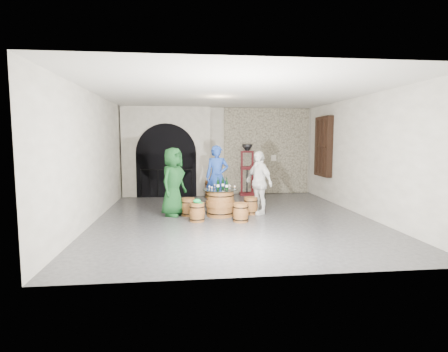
{
  "coord_description": "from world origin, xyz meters",
  "views": [
    {
      "loc": [
        -1.22,
        -8.93,
        2.04
      ],
      "look_at": [
        -0.19,
        0.44,
        1.05
      ],
      "focal_mm": 28.0,
      "sensor_mm": 36.0,
      "label": 1
    }
  ],
  "objects": [
    {
      "name": "green_cap",
      "position": [
        -0.95,
        -0.35,
        0.51
      ],
      "size": [
        0.24,
        0.2,
        0.11
      ],
      "color": "#0C893A",
      "rests_on": "barrel_stool_near_left"
    },
    {
      "name": "person_blue",
      "position": [
        -0.3,
        1.34,
        0.93
      ],
      "size": [
        0.72,
        0.51,
        1.87
      ],
      "primitive_type": "imported",
      "rotation": [
        0.0,
        0.0,
        -0.1
      ],
      "color": "#1C3E9C",
      "rests_on": "ground"
    },
    {
      "name": "barrel_stool_right",
      "position": [
        0.54,
        0.35,
        0.23
      ],
      "size": [
        0.4,
        0.4,
        0.47
      ],
      "color": "brown",
      "rests_on": "ground"
    },
    {
      "name": "side_barrel",
      "position": [
        -0.35,
        3.25,
        0.29
      ],
      "size": [
        0.45,
        0.45,
        0.59
      ],
      "rotation": [
        0.0,
        0.0,
        0.05
      ],
      "color": "brown",
      "rests_on": "ground"
    },
    {
      "name": "wall_right",
      "position": [
        3.5,
        0.0,
        1.6
      ],
      "size": [
        0.0,
        8.0,
        8.0
      ],
      "primitive_type": "plane",
      "rotation": [
        1.57,
        0.0,
        -1.57
      ],
      "color": "beige",
      "rests_on": "ground"
    },
    {
      "name": "wine_bottle_right",
      "position": [
        -0.23,
        0.36,
        0.85
      ],
      "size": [
        0.08,
        0.08,
        0.32
      ],
      "color": "black",
      "rests_on": "barrel_table"
    },
    {
      "name": "wall_left",
      "position": [
        -3.5,
        0.0,
        1.6
      ],
      "size": [
        0.0,
        8.0,
        8.0
      ],
      "primitive_type": "plane",
      "rotation": [
        1.57,
        0.0,
        1.57
      ],
      "color": "beige",
      "rests_on": "ground"
    },
    {
      "name": "barrel_table",
      "position": [
        -0.32,
        0.23,
        0.36
      ],
      "size": [
        0.93,
        0.93,
        0.72
      ],
      "color": "brown",
      "rests_on": "ground"
    },
    {
      "name": "tasting_glass_a",
      "position": [
        -0.55,
        0.07,
        0.77
      ],
      "size": [
        0.05,
        0.05,
        0.1
      ],
      "primitive_type": null,
      "color": "#AE5E21",
      "rests_on": "barrel_table"
    },
    {
      "name": "barrel_stool_near_left",
      "position": [
        -0.95,
        -0.35,
        0.23
      ],
      "size": [
        0.4,
        0.4,
        0.47
      ],
      "color": "brown",
      "rests_on": "ground"
    },
    {
      "name": "tasting_glass_d",
      "position": [
        -0.05,
        0.4,
        0.77
      ],
      "size": [
        0.05,
        0.05,
        0.1
      ],
      "primitive_type": null,
      "color": "#AE5E21",
      "rests_on": "barrel_table"
    },
    {
      "name": "tasting_glass_e",
      "position": [
        0.07,
        0.15,
        0.77
      ],
      "size": [
        0.05,
        0.05,
        0.1
      ],
      "primitive_type": null,
      "color": "#AE5E21",
      "rests_on": "barrel_table"
    },
    {
      "name": "stone_facing_panel",
      "position": [
        1.8,
        3.94,
        1.6
      ],
      "size": [
        3.2,
        0.12,
        3.18
      ],
      "primitive_type": "cube",
      "color": "#A29A81",
      "rests_on": "ground"
    },
    {
      "name": "tasting_glass_f",
      "position": [
        -0.6,
        0.24,
        0.77
      ],
      "size": [
        0.05,
        0.05,
        0.1
      ],
      "primitive_type": null,
      "color": "#AE5E21",
      "rests_on": "barrel_table"
    },
    {
      "name": "barrel_stool_far",
      "position": [
        -0.3,
        1.09,
        0.23
      ],
      "size": [
        0.4,
        0.4,
        0.47
      ],
      "color": "brown",
      "rests_on": "ground"
    },
    {
      "name": "wall_front",
      "position": [
        0.0,
        -4.0,
        1.6
      ],
      "size": [
        8.0,
        0.0,
        8.0
      ],
      "primitive_type": "plane",
      "rotation": [
        -1.57,
        0.0,
        0.0
      ],
      "color": "beige",
      "rests_on": "ground"
    },
    {
      "name": "person_green",
      "position": [
        -1.56,
        0.41,
        0.91
      ],
      "size": [
        0.96,
        1.06,
        1.83
      ],
      "primitive_type": "imported",
      "rotation": [
        0.0,
        0.0,
        1.01
      ],
      "color": "#113D18",
      "rests_on": "ground"
    },
    {
      "name": "wine_bottle_center",
      "position": [
        -0.15,
        0.1,
        0.85
      ],
      "size": [
        0.08,
        0.08,
        0.32
      ],
      "color": "black",
      "rests_on": "barrel_table"
    },
    {
      "name": "shuttered_window",
      "position": [
        3.38,
        2.4,
        1.8
      ],
      "size": [
        0.23,
        1.1,
        2.0
      ],
      "color": "black",
      "rests_on": "wall_right"
    },
    {
      "name": "corking_press",
      "position": [
        1.01,
        3.59,
        1.08
      ],
      "size": [
        0.77,
        0.43,
        1.86
      ],
      "rotation": [
        0.0,
        0.0,
        -0.03
      ],
      "color": "#480C10",
      "rests_on": "ground"
    },
    {
      "name": "tasting_glass_b",
      "position": [
        -0.04,
        0.33,
        0.77
      ],
      "size": [
        0.05,
        0.05,
        0.1
      ],
      "primitive_type": null,
      "color": "#AE5E21",
      "rests_on": "barrel_table"
    },
    {
      "name": "wall_back",
      "position": [
        0.0,
        4.0,
        1.6
      ],
      "size": [
        8.0,
        0.0,
        8.0
      ],
      "primitive_type": "plane",
      "rotation": [
        1.57,
        0.0,
        0.0
      ],
      "color": "beige",
      "rests_on": "ground"
    },
    {
      "name": "ceiling",
      "position": [
        0.0,
        0.0,
        3.2
      ],
      "size": [
        8.0,
        8.0,
        0.0
      ],
      "primitive_type": "plane",
      "rotation": [
        3.14,
        0.0,
        0.0
      ],
      "color": "beige",
      "rests_on": "wall_back"
    },
    {
      "name": "wine_bottle_left",
      "position": [
        -0.38,
        0.19,
        0.85
      ],
      "size": [
        0.08,
        0.08,
        0.32
      ],
      "color": "black",
      "rests_on": "barrel_table"
    },
    {
      "name": "control_box",
      "position": [
        2.05,
        3.86,
        1.35
      ],
      "size": [
        0.18,
        0.1,
        0.22
      ],
      "primitive_type": "cube",
      "color": "silver",
      "rests_on": "wall_back"
    },
    {
      "name": "tasting_glass_c",
      "position": [
        -0.44,
        0.55,
        0.77
      ],
      "size": [
        0.05,
        0.05,
        0.1
      ],
      "primitive_type": null,
      "color": "#AE5E21",
      "rests_on": "barrel_table"
    },
    {
      "name": "barrel_stool_near_right",
      "position": [
        0.12,
        -0.51,
        0.23
      ],
      "size": [
        0.4,
        0.4,
        0.47
      ],
      "color": "brown",
      "rests_on": "ground"
    },
    {
      "name": "barrel_stool_left",
      "position": [
        -1.17,
        0.35,
        0.23
      ],
      "size": [
        0.4,
        0.4,
        0.47
      ],
      "color": "brown",
      "rests_on": "ground"
    },
    {
      "name": "ground",
      "position": [
        0.0,
        0.0,
        0.0
      ],
      "size": [
        8.0,
        8.0,
        0.0
      ],
      "primitive_type": "plane",
      "color": "#2F2F32",
      "rests_on": "ground"
    },
    {
      "name": "person_white",
      "position": [
        0.76,
        0.38,
        0.86
      ],
      "size": [
        0.85,
        1.09,
        1.73
      ],
      "primitive_type": "imported",
      "rotation": [
        0.0,
        0.0,
        -1.08
      ],
      "color": "white",
      "rests_on": "ground"
    },
    {
      "name": "arched_opening",
      "position": [
        -1.9,
        3.74,
        1.58
      ],
      "size": [
        3.1,
        0.6,
        3.19
      ],
      "color": "beige",
      "rests_on": "ground"
    }
  ]
}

